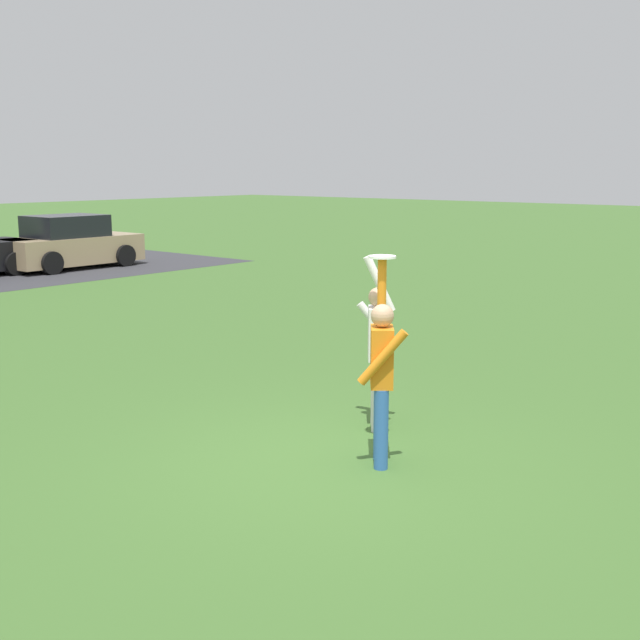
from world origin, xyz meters
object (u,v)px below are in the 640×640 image
person_catcher (382,370)px  frisbee_disc (382,257)px  person_defender (378,345)px  parked_car_tan (70,244)px

person_catcher → frisbee_disc: bearing=0.0°
person_defender → parked_car_tan: (6.49, 16.02, -0.25)m
person_catcher → frisbee_disc: size_ratio=7.52×
frisbee_disc → parked_car_tan: 18.15m
parked_car_tan → person_defender: bearing=-112.7°
person_catcher → frisbee_disc: (0.18, 0.14, 1.11)m
person_defender → parked_car_tan: person_defender is taller
person_defender → parked_car_tan: 17.29m
person_catcher → person_defender: size_ratio=1.02×
person_catcher → parked_car_tan: size_ratio=0.50×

